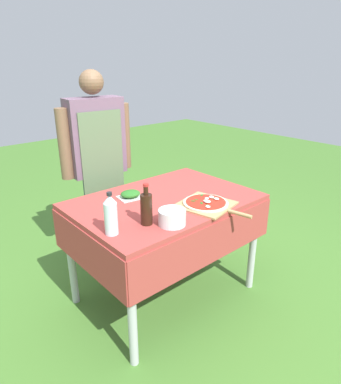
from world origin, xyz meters
name	(u,v)px	position (x,y,z in m)	size (l,w,h in m)	color
ground_plane	(165,293)	(0.00, 0.00, 0.00)	(12.00, 12.00, 0.00)	#477A2D
prep_table	(165,213)	(0.00, 0.00, 0.70)	(1.28, 0.90, 0.80)	#A83D38
person_cook	(97,156)	(-0.08, 0.77, 0.98)	(0.62, 0.24, 1.66)	#333D56
pizza_on_peel	(207,204)	(0.14, -0.28, 0.82)	(0.39, 0.52, 0.05)	tan
oil_bottle	(146,208)	(-0.33, -0.22, 0.91)	(0.07, 0.07, 0.26)	black
water_bottle	(111,215)	(-0.56, -0.19, 0.92)	(0.08, 0.08, 0.25)	silver
herb_container	(130,194)	(-0.17, 0.18, 0.83)	(0.19, 0.17, 0.05)	silver
mixing_tub	(172,217)	(-0.22, -0.33, 0.85)	(0.17, 0.17, 0.09)	silver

